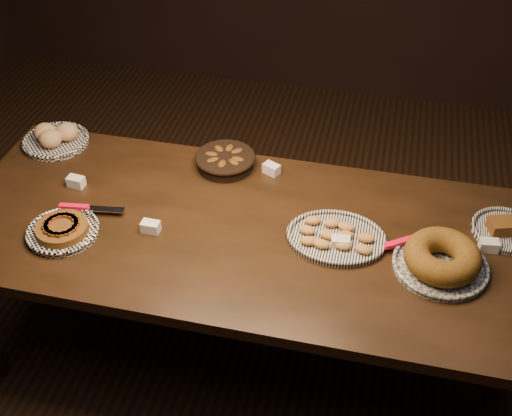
% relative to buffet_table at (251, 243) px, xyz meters
% --- Properties ---
extents(ground, '(5.00, 5.00, 0.00)m').
position_rel_buffet_table_xyz_m(ground, '(0.00, 0.00, -0.68)').
color(ground, black).
rests_on(ground, ground).
extents(buffet_table, '(2.40, 1.00, 0.75)m').
position_rel_buffet_table_xyz_m(buffet_table, '(0.00, 0.00, 0.00)').
color(buffet_table, black).
rests_on(buffet_table, ground).
extents(apple_tart_plate, '(0.33, 0.32, 0.05)m').
position_rel_buffet_table_xyz_m(apple_tart_plate, '(-0.70, -0.19, 0.09)').
color(apple_tart_plate, white).
rests_on(apple_tart_plate, buffet_table).
extents(madeleine_platter, '(0.38, 0.31, 0.04)m').
position_rel_buffet_table_xyz_m(madeleine_platter, '(0.33, 0.01, 0.09)').
color(madeleine_platter, black).
rests_on(madeleine_platter, buffet_table).
extents(bundt_cake_plate, '(0.39, 0.38, 0.11)m').
position_rel_buffet_table_xyz_m(bundt_cake_plate, '(0.72, -0.05, 0.12)').
color(bundt_cake_plate, black).
rests_on(bundt_cake_plate, buffet_table).
extents(croissant_basket, '(0.31, 0.31, 0.07)m').
position_rel_buffet_table_xyz_m(croissant_basket, '(-0.21, 0.38, 0.11)').
color(croissant_basket, black).
rests_on(croissant_basket, buffet_table).
extents(bread_roll_plate, '(0.30, 0.30, 0.09)m').
position_rel_buffet_table_xyz_m(bread_roll_plate, '(-1.02, 0.38, 0.11)').
color(bread_roll_plate, white).
rests_on(bread_roll_plate, buffet_table).
extents(loaf_plate, '(0.27, 0.27, 0.06)m').
position_rel_buffet_table_xyz_m(loaf_plate, '(0.97, 0.20, 0.09)').
color(loaf_plate, black).
rests_on(loaf_plate, buffet_table).
extents(tent_cards, '(1.76, 0.54, 0.04)m').
position_rel_buffet_table_xyz_m(tent_cards, '(0.02, 0.09, 0.10)').
color(tent_cards, white).
rests_on(tent_cards, buffet_table).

